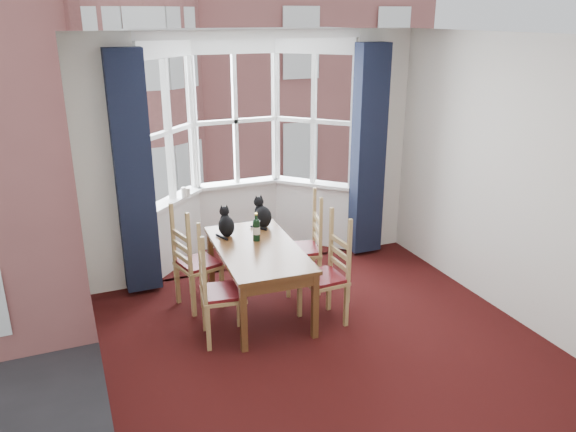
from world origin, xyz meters
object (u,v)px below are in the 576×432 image
chair_right_near (331,277)px  candle_short (188,192)px  cat_left (226,224)px  wine_bottle (256,229)px  dining_table (258,254)px  chair_left_far (191,267)px  chair_left_near (213,295)px  chair_right_far (309,250)px  candle_tall (184,192)px  cat_right (263,215)px

chair_right_near → candle_short: size_ratio=8.73×
cat_left → wine_bottle: 0.36m
dining_table → candle_short: (-0.37, 1.47, 0.29)m
chair_left_far → wine_bottle: wine_bottle is taller
chair_left_near → chair_right_far: (1.28, 0.63, 0.00)m
chair_left_near → candle_tall: bearing=85.1°
candle_tall → cat_right: bearing=-52.7°
chair_right_near → chair_right_far: bearing=83.3°
candle_short → chair_right_near: bearing=-63.1°
dining_table → chair_left_near: 0.71m
chair_left_near → chair_left_far: same height
chair_left_near → wine_bottle: wine_bottle is taller
chair_right_near → chair_right_far: (0.08, 0.72, 0.00)m
dining_table → chair_right_far: size_ratio=1.67×
dining_table → cat_right: cat_right is taller
chair_left_far → chair_right_far: 1.33m
chair_right_near → chair_right_far: 0.72m
candle_short → dining_table: bearing=-75.9°
wine_bottle → cat_right: bearing=61.2°
chair_left_near → candle_short: bearing=83.5°
candle_tall → wine_bottle: bearing=-69.3°
dining_table → candle_tall: (-0.43, 1.44, 0.30)m
chair_left_far → cat_left: (0.44, 0.12, 0.37)m
chair_right_far → wine_bottle: (-0.64, -0.07, 0.38)m
cat_right → wine_bottle: bearing=-118.8°
chair_left_near → cat_left: bearing=65.0°
cat_left → candle_short: bearing=99.4°
chair_right_far → candle_short: 1.68m
chair_left_far → chair_right_near: (1.25, -0.78, 0.00)m
chair_right_far → candle_tall: bearing=133.3°
chair_right_far → candle_tall: candle_tall is taller
chair_left_far → candle_short: size_ratio=8.73×
chair_right_far → candle_tall: (-1.12, 1.19, 0.46)m
wine_bottle → candle_short: size_ratio=2.86×
wine_bottle → candle_tall: (-0.48, 1.26, 0.09)m
wine_bottle → chair_left_far: bearing=168.5°
dining_table → cat_left: cat_left is taller
chair_right_near → dining_table: bearing=142.7°
chair_left_far → dining_table: bearing=-26.7°
cat_right → candle_short: bearing=124.1°
chair_right_near → wine_bottle: size_ratio=3.06×
candle_tall → chair_right_near: bearing=-61.5°
cat_left → wine_bottle: size_ratio=1.10×
wine_bottle → candle_short: (-0.42, 1.29, 0.07)m
chair_left_near → candle_tall: (0.15, 1.82, 0.46)m
candle_short → chair_right_far: bearing=-48.9°
chair_left_far → cat_right: size_ratio=2.59×
chair_left_far → cat_right: 0.99m
chair_left_far → candle_short: (0.26, 1.15, 0.45)m
dining_table → wine_bottle: size_ratio=5.11×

